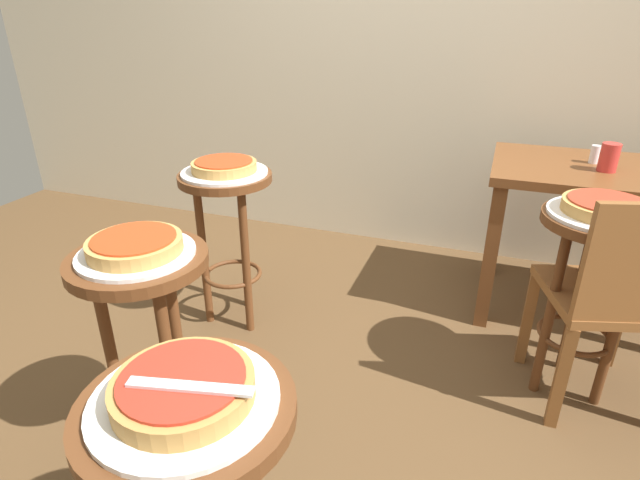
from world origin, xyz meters
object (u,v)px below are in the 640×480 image
at_px(dining_table, 613,195).
at_px(pizza_rear, 607,207).
at_px(pizza_server_knife, 190,387).
at_px(pizza_foreground, 183,387).
at_px(stool_foreground, 196,476).
at_px(pizza_middle, 135,245).
at_px(stool_leftside, 228,214).
at_px(serving_plate_leftside, 225,172).
at_px(serving_plate_foreground, 185,400).
at_px(pizza_leftside, 224,166).
at_px(serving_plate_middle, 136,254).
at_px(cup_near_edge, 609,157).
at_px(wooden_chair, 617,297).
at_px(serving_plate_rear, 605,215).
at_px(condiment_shaker, 595,154).
at_px(stool_middle, 146,311).
at_px(stool_rear, 592,265).

bearing_deg(dining_table, pizza_rear, -102.21).
bearing_deg(pizza_server_knife, pizza_foreground, 133.17).
bearing_deg(dining_table, stool_foreground, -117.40).
bearing_deg(pizza_foreground, pizza_middle, 135.49).
bearing_deg(stool_leftside, serving_plate_leftside, -90.00).
height_order(serving_plate_foreground, serving_plate_leftside, same).
xyz_separation_m(serving_plate_foreground, pizza_leftside, (-0.62, 1.23, 0.03)).
xyz_separation_m(pizza_middle, serving_plate_leftside, (-0.16, 0.77, -0.03)).
distance_m(serving_plate_middle, stool_leftside, 0.81).
xyz_separation_m(serving_plate_leftside, pizza_rear, (1.45, 0.01, 0.03)).
distance_m(serving_plate_foreground, pizza_middle, 0.65).
relative_size(serving_plate_middle, dining_table, 0.32).
relative_size(cup_near_edge, wooden_chair, 0.14).
height_order(serving_plate_middle, pizza_leftside, pizza_leftside).
distance_m(serving_plate_foreground, pizza_foreground, 0.03).
distance_m(serving_plate_rear, pizza_rear, 0.03).
bearing_deg(serving_plate_leftside, condiment_shaker, 24.68).
relative_size(dining_table, pizza_server_knife, 4.72).
xyz_separation_m(stool_foreground, pizza_foreground, (-0.00, 0.00, 0.22)).
xyz_separation_m(serving_plate_leftside, cup_near_edge, (1.52, 0.57, 0.06)).
xyz_separation_m(pizza_foreground, serving_plate_leftside, (-0.62, 1.23, -0.03)).
bearing_deg(wooden_chair, pizza_server_knife, -126.62).
distance_m(pizza_foreground, pizza_rear, 1.49).
height_order(dining_table, condiment_shaker, condiment_shaker).
height_order(serving_plate_foreground, stool_middle, serving_plate_foreground).
bearing_deg(stool_leftside, serving_plate_foreground, -63.22).
bearing_deg(pizza_middle, wooden_chair, 27.28).
xyz_separation_m(pizza_middle, condiment_shaker, (1.33, 1.45, 0.01)).
relative_size(stool_foreground, stool_middle, 1.00).
relative_size(stool_middle, stool_leftside, 1.00).
xyz_separation_m(pizza_middle, wooden_chair, (1.38, 0.71, -0.29)).
relative_size(pizza_leftside, pizza_server_knife, 1.24).
bearing_deg(condiment_shaker, cup_near_edge, -71.51).
relative_size(serving_plate_rear, wooden_chair, 0.44).
height_order(serving_plate_foreground, stool_leftside, serving_plate_foreground).
relative_size(serving_plate_rear, pizza_server_knife, 1.68).
height_order(pizza_middle, pizza_leftside, same).
distance_m(serving_plate_middle, wooden_chair, 1.57).
distance_m(dining_table, pizza_server_knife, 2.10).
bearing_deg(condiment_shaker, serving_plate_rear, -92.89).
xyz_separation_m(stool_middle, pizza_leftside, (-0.16, 0.77, 0.22)).
distance_m(stool_foreground, serving_plate_foreground, 0.19).
bearing_deg(pizza_middle, pizza_server_knife, -43.95).
height_order(stool_foreground, pizza_middle, pizza_middle).
bearing_deg(pizza_rear, stool_middle, -148.71).
distance_m(serving_plate_middle, serving_plate_leftside, 0.79).
bearing_deg(stool_rear, pizza_server_knife, -122.29).
bearing_deg(stool_foreground, cup_near_edge, 63.37).
bearing_deg(stool_middle, stool_foreground, -44.51).
height_order(stool_middle, pizza_leftside, pizza_leftside).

